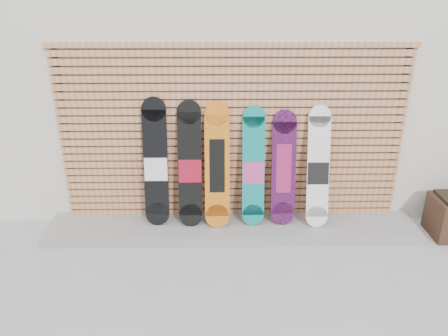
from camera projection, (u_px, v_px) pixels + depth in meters
The scene contains 10 objects.
ground at pixel (247, 263), 4.90m from camera, with size 80.00×80.00×0.00m, color #9C9C9F.
building at pixel (266, 54), 7.43m from camera, with size 12.00×5.00×3.60m, color beige.
concrete_step at pixel (232, 228), 5.50m from camera, with size 4.60×0.70×0.12m, color gray.
slat_wall at pixel (232, 134), 5.32m from camera, with size 4.26×0.08×2.29m.
snowboard_0 at pixel (156, 164), 5.27m from camera, with size 0.29×0.30×1.57m.
snowboard_1 at pixel (190, 166), 5.27m from camera, with size 0.29×0.33×1.53m.
snowboard_2 at pixel (217, 166), 5.25m from camera, with size 0.30×0.37×1.51m.
snowboard_3 at pixel (253, 168), 5.29m from camera, with size 0.27×0.32×1.46m.
snowboard_4 at pixel (284, 168), 5.31m from camera, with size 0.29×0.31×1.41m.
snowboard_5 at pixel (318, 168), 5.28m from camera, with size 0.27×0.37×1.47m.
Camera 1 is at (-0.31, -4.09, 2.90)m, focal length 35.00 mm.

